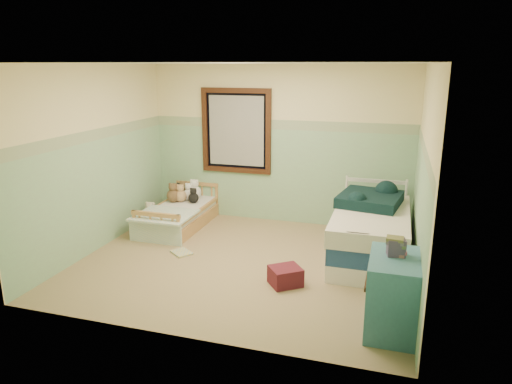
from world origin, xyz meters
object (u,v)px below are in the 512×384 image
(toddler_bed_frame, at_px, (179,220))
(dresser, at_px, (392,294))
(plush_floor_cream, at_px, (151,217))
(twin_bed_frame, at_px, (369,251))
(floor_book, at_px, (182,253))
(plush_floor_tan, at_px, (154,231))
(red_pillow, at_px, (285,276))

(toddler_bed_frame, bearing_deg, dresser, -33.09)
(plush_floor_cream, bearing_deg, dresser, -29.20)
(twin_bed_frame, xyz_separation_m, floor_book, (-2.45, -0.57, -0.10))
(plush_floor_tan, distance_m, twin_bed_frame, 3.09)
(plush_floor_cream, bearing_deg, plush_floor_tan, -56.74)
(plush_floor_cream, height_order, red_pillow, plush_floor_cream)
(toddler_bed_frame, distance_m, floor_book, 1.14)
(plush_floor_cream, distance_m, floor_book, 1.41)
(toddler_bed_frame, bearing_deg, plush_floor_cream, -176.14)
(red_pillow, relative_size, floor_book, 1.22)
(plush_floor_tan, bearing_deg, twin_bed_frame, 2.92)
(plush_floor_cream, bearing_deg, red_pillow, -29.85)
(dresser, distance_m, red_pillow, 1.37)
(red_pillow, bearing_deg, plush_floor_tan, 157.55)
(toddler_bed_frame, height_order, dresser, dresser)
(dresser, xyz_separation_m, floor_book, (-2.76, 1.12, -0.36))
(plush_floor_cream, distance_m, red_pillow, 2.97)
(toddler_bed_frame, bearing_deg, plush_floor_tan, -100.75)
(toddler_bed_frame, distance_m, red_pillow, 2.58)
(dresser, height_order, red_pillow, dresser)
(red_pillow, bearing_deg, plush_floor_cream, 150.15)
(red_pillow, bearing_deg, twin_bed_frame, 50.36)
(plush_floor_cream, height_order, floor_book, plush_floor_cream)
(plush_floor_tan, bearing_deg, toddler_bed_frame, 79.25)
(floor_book, bearing_deg, twin_bed_frame, 50.48)
(toddler_bed_frame, bearing_deg, red_pillow, -35.86)
(twin_bed_frame, bearing_deg, plush_floor_cream, 173.25)
(plush_floor_cream, height_order, twin_bed_frame, plush_floor_cream)
(plush_floor_tan, relative_size, floor_book, 0.82)
(plush_floor_cream, distance_m, plush_floor_tan, 0.68)
(twin_bed_frame, distance_m, red_pillow, 1.39)
(plush_floor_cream, distance_m, dresser, 4.32)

